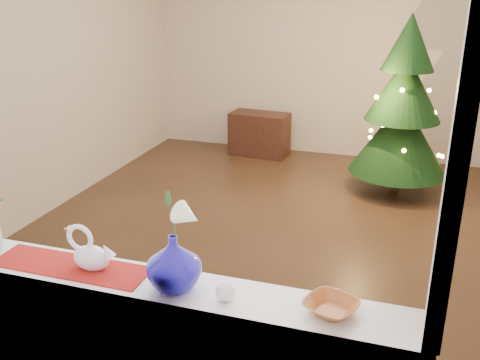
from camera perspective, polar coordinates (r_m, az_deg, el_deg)
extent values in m
plane|color=#362516|center=(4.65, 4.53, -6.03)|extent=(5.00, 5.00, 0.00)
cube|color=beige|center=(6.67, 10.10, 13.94)|extent=(4.50, 0.10, 2.70)
cube|color=beige|center=(1.95, -11.94, -1.54)|extent=(4.50, 0.10, 2.70)
cube|color=beige|center=(5.21, -20.34, 11.28)|extent=(0.10, 5.00, 2.70)
cube|color=white|center=(2.26, -9.47, -11.02)|extent=(2.20, 0.26, 0.04)
cube|color=maroon|center=(2.43, -17.62, -8.74)|extent=(0.70, 0.20, 0.01)
imported|color=#0E0775|center=(2.12, -7.10, -8.33)|extent=(0.30, 0.30, 0.26)
sphere|color=white|center=(2.08, -1.57, -11.81)|extent=(0.09, 0.09, 0.08)
imported|color=#9D5123|center=(2.05, 9.67, -13.28)|extent=(0.21, 0.21, 0.04)
cube|color=black|center=(6.73, 2.08, 4.91)|extent=(0.74, 0.42, 0.54)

